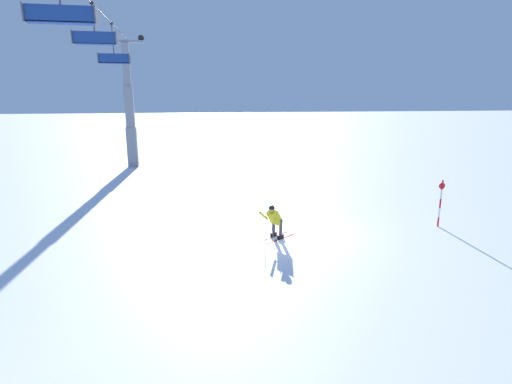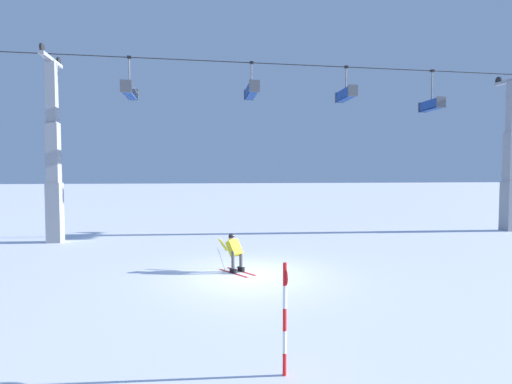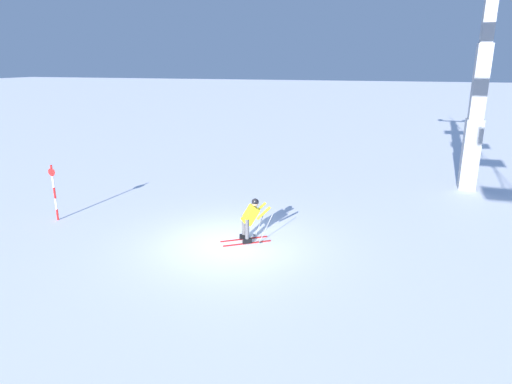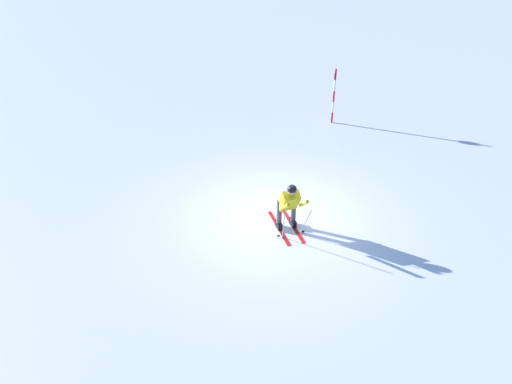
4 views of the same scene
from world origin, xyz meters
name	(u,v)px [view 4 (image 4 of 4)]	position (x,y,z in m)	size (l,w,h in m)	color
ground_plane	(276,215)	(0.00, 0.00, 0.00)	(260.00, 260.00, 0.00)	white
skier_carving_main	(289,204)	(-0.48, 0.60, 0.80)	(1.37, 1.63, 1.53)	red
trail_marker_pole	(334,94)	(-0.25, -6.67, 1.10)	(0.07, 0.28, 2.03)	red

